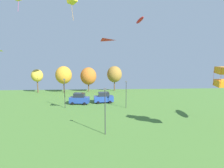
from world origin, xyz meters
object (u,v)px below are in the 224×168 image
Objects in this scene: kite_flying_5 at (140,20)px; parked_car_leftmost at (79,99)px; parked_car_second_from_left at (104,98)px; treeline_tree_0 at (37,76)px; kite_flying_2 at (102,43)px; light_post_2 at (105,109)px; light_post_1 at (65,92)px; treeline_tree_3 at (114,74)px; light_post_0 at (126,93)px; treeline_tree_2 at (88,76)px; kite_flying_0 at (223,77)px; kite_flying_6 at (4,58)px; treeline_tree_1 at (64,75)px.

parked_car_leftmost is at bearing 168.82° from kite_flying_5.
treeline_tree_0 reaches higher than parked_car_second_from_left.
kite_flying_2 is 35.67m from treeline_tree_0.
kite_flying_2 reaches higher than light_post_2.
treeline_tree_0 is (-12.08, 18.69, 1.82)m from light_post_1.
kite_flying_2 is at bearing -61.41° from parked_car_leftmost.
treeline_tree_3 is (3.72, 16.92, 4.17)m from parked_car_second_from_left.
treeline_tree_2 reaches higher than light_post_0.
kite_flying_0 is 30.82m from kite_flying_6.
kite_flying_5 is at bearing -42.96° from treeline_tree_1.
parked_car_leftmost is 0.75× the size of light_post_1.
treeline_tree_0 is at bearing 99.90° from kite_flying_6.
treeline_tree_1 reaches higher than light_post_1.
parked_car_leftmost reaches higher than parked_car_second_from_left.
kite_flying_0 is 0.41× the size of light_post_2.
light_post_2 is (5.42, -16.78, 2.23)m from parked_car_leftmost.
kite_flying_6 reaches higher than treeline_tree_0.
treeline_tree_3 is (8.33, 1.02, 0.47)m from treeline_tree_2.
treeline_tree_2 is at bearing 9.65° from treeline_tree_1.
treeline_tree_0 is (-27.40, 18.15, -12.49)m from kite_flying_5.
kite_flying_5 is at bearing 54.64° from kite_flying_2.
treeline_tree_2 is (-4.61, 15.90, 3.70)m from parked_car_second_from_left.
light_post_2 is at bearing -117.28° from kite_flying_5.
parked_car_second_from_left is 0.83× the size of light_post_0.
kite_flying_2 is 15.43m from light_post_1.
kite_flying_5 is 21.01m from parked_car_leftmost.
treeline_tree_2 is (-18.68, 35.37, -2.68)m from kite_flying_0.
treeline_tree_0 is 7.98m from treeline_tree_1.
light_post_1 is at bearing -119.17° from treeline_tree_3.
parked_car_leftmost is (-19.48, 18.54, -6.38)m from kite_flying_0.
kite_flying_5 is 18.39m from parked_car_second_from_left.
kite_flying_5 is at bearing 112.72° from kite_flying_0.
kite_flying_0 is 24.85m from parked_car_second_from_left.
kite_flying_6 is 34.38m from treeline_tree_3.
treeline_tree_1 reaches higher than light_post_0.
light_post_1 is at bearing 127.01° from kite_flying_2.
treeline_tree_2 is at bearing -173.03° from treeline_tree_3.
kite_flying_6 reaches higher than light_post_2.
light_post_2 is 34.88m from treeline_tree_3.
treeline_tree_3 is (9.12, 17.85, 4.17)m from parked_car_leftmost.
parked_car_second_from_left is (0.26, 14.20, -10.82)m from kite_flying_2.
kite_flying_5 is 20.97m from light_post_1.
treeline_tree_2 is (15.43, 1.21, -0.31)m from treeline_tree_0.
parked_car_leftmost is at bearing 50.22° from light_post_1.
kite_flying_0 is 37.89m from treeline_tree_3.
kite_flying_5 reaches higher than kite_flying_0.
parked_car_leftmost is at bearing 107.90° from light_post_2.
treeline_tree_3 is at bearing 55.63° from kite_flying_6.
treeline_tree_1 is (-4.10, 18.63, 1.97)m from light_post_1.
treeline_tree_0 reaches higher than light_post_0.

